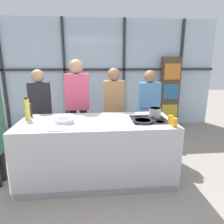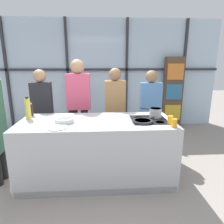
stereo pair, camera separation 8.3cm
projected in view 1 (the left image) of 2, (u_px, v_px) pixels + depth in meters
ground_plane at (98, 177)px, 3.11m from camera, size 18.00×18.00×0.00m
back_window_wall at (95, 75)px, 5.26m from camera, size 6.40×0.10×2.80m
bookshelf at (170, 92)px, 5.37m from camera, size 0.50×0.19×1.86m
demo_island at (97, 150)px, 3.00m from camera, size 2.23×0.92×0.92m
spectator_far_left at (41, 107)px, 3.61m from camera, size 0.36×0.23×1.62m
spectator_center_left at (78, 102)px, 3.65m from camera, size 0.42×0.25×1.79m
spectator_center_right at (114, 105)px, 3.72m from camera, size 0.38×0.23×1.64m
spectator_far_right at (149, 107)px, 3.79m from camera, size 0.40×0.22×1.59m
frying_pan at (143, 121)px, 2.82m from camera, size 0.44×0.39×0.04m
saucepan at (155, 112)px, 3.06m from camera, size 0.30×0.25×0.14m
white_plate at (57, 128)px, 2.55m from camera, size 0.26×0.26×0.01m
mixing_bowl at (64, 121)px, 2.78m from camera, size 0.26×0.26×0.06m
oil_bottle at (27, 109)px, 2.91m from camera, size 0.08×0.08×0.33m
pepper_grinder at (30, 110)px, 3.10m from camera, size 0.05×0.05×0.21m
juice_glass_near at (174, 122)px, 2.61m from camera, size 0.07×0.07×0.12m
juice_glass_far at (170, 119)px, 2.75m from camera, size 0.07×0.07×0.12m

